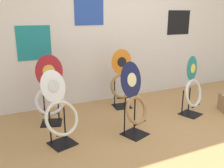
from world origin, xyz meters
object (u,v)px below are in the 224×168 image
at_px(toilet_seat_display_white_plain, 59,110).
at_px(toilet_seat_display_teal_sax, 193,89).
at_px(toilet_seat_display_orange_sun, 122,81).
at_px(toilet_seat_display_navy_moon, 135,102).
at_px(toilet_seat_display_crimson_swirl, 50,91).

bearing_deg(toilet_seat_display_white_plain, toilet_seat_display_teal_sax, 0.18).
bearing_deg(toilet_seat_display_orange_sun, toilet_seat_display_navy_moon, -108.67).
height_order(toilet_seat_display_teal_sax, toilet_seat_display_orange_sun, toilet_seat_display_orange_sun).
distance_m(toilet_seat_display_teal_sax, toilet_seat_display_orange_sun, 1.10).
bearing_deg(toilet_seat_display_white_plain, toilet_seat_display_orange_sun, 31.76).
distance_m(toilet_seat_display_navy_moon, toilet_seat_display_orange_sun, 0.98).
bearing_deg(toilet_seat_display_navy_moon, toilet_seat_display_white_plain, 168.99).
relative_size(toilet_seat_display_teal_sax, toilet_seat_display_orange_sun, 0.95).
relative_size(toilet_seat_display_orange_sun, toilet_seat_display_white_plain, 1.09).
bearing_deg(toilet_seat_display_crimson_swirl, toilet_seat_display_navy_moon, -42.92).
xyz_separation_m(toilet_seat_display_navy_moon, toilet_seat_display_teal_sax, (1.12, 0.18, -0.02)).
bearing_deg(toilet_seat_display_teal_sax, toilet_seat_display_white_plain, -179.82).
bearing_deg(toilet_seat_display_teal_sax, toilet_seat_display_navy_moon, -170.70).
xyz_separation_m(toilet_seat_display_teal_sax, toilet_seat_display_orange_sun, (-0.80, 0.75, 0.02)).
relative_size(toilet_seat_display_crimson_swirl, toilet_seat_display_white_plain, 1.09).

